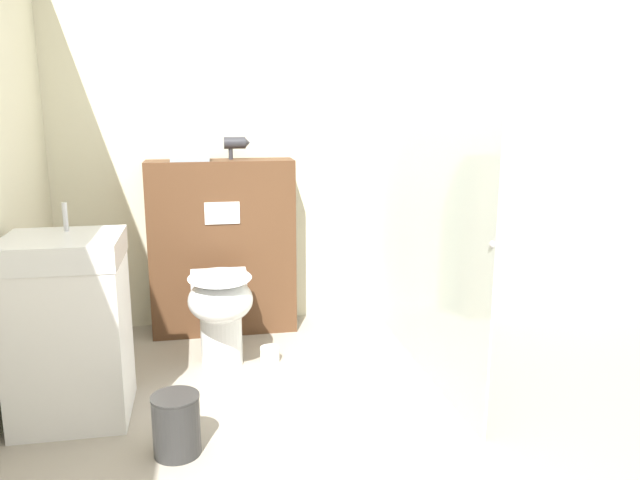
{
  "coord_description": "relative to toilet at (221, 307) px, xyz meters",
  "views": [
    {
      "loc": [
        -0.51,
        -2.13,
        1.52
      ],
      "look_at": [
        0.14,
        1.27,
        0.75
      ],
      "focal_mm": 35.0,
      "sensor_mm": 36.0,
      "label": 1
    }
  ],
  "objects": [
    {
      "name": "wall_back",
      "position": [
        0.43,
        0.81,
        0.89
      ],
      "size": [
        8.0,
        0.06,
        2.5
      ],
      "color": "beige",
      "rests_on": "ground_plane"
    },
    {
      "name": "hair_drier",
      "position": [
        0.15,
        0.62,
        0.89
      ],
      "size": [
        0.17,
        0.08,
        0.14
      ],
      "color": "#2D2D33",
      "rests_on": "partition_panel"
    },
    {
      "name": "partition_panel",
      "position": [
        0.04,
        0.6,
        0.22
      ],
      "size": [
        0.95,
        0.26,
        1.15
      ],
      "color": "#51331E",
      "rests_on": "ground_plane"
    },
    {
      "name": "sink_vanity",
      "position": [
        -0.73,
        -0.46,
        0.09
      ],
      "size": [
        0.54,
        0.5,
        1.05
      ],
      "color": "white",
      "rests_on": "ground_plane"
    },
    {
      "name": "toilet",
      "position": [
        0.0,
        0.0,
        0.0
      ],
      "size": [
        0.37,
        0.58,
        0.57
      ],
      "color": "white",
      "rests_on": "ground_plane"
    },
    {
      "name": "spare_toilet_roll",
      "position": [
        0.28,
        0.01,
        -0.32
      ],
      "size": [
        0.11,
        0.11,
        0.09
      ],
      "color": "white",
      "rests_on": "ground_plane"
    },
    {
      "name": "waste_bin",
      "position": [
        -0.23,
        -0.91,
        -0.22
      ],
      "size": [
        0.21,
        0.21,
        0.28
      ],
      "color": "#2D2D2D",
      "rests_on": "ground_plane"
    },
    {
      "name": "folded_towel",
      "position": [
        -0.14,
        0.58,
        0.83
      ],
      "size": [
        0.24,
        0.16,
        0.07
      ],
      "color": "#8C9EAD",
      "rests_on": "partition_panel"
    },
    {
      "name": "shower_glass",
      "position": [
        1.14,
        -0.15,
        0.6
      ],
      "size": [
        0.04,
        1.86,
        1.92
      ],
      "color": "silver",
      "rests_on": "ground_plane"
    }
  ]
}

